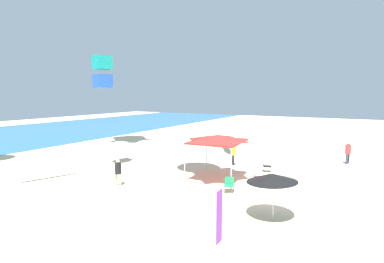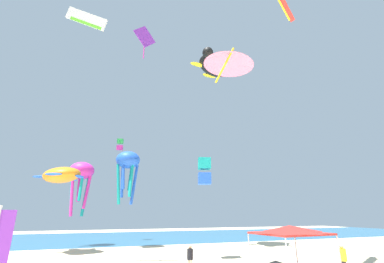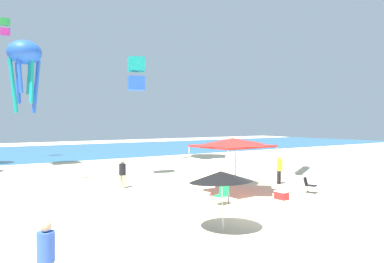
# 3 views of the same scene
# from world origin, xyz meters

# --- Properties ---
(ground) EXTENTS (120.00, 120.00, 0.10)m
(ground) POSITION_xyz_m (0.00, 0.00, -0.05)
(ground) COLOR beige
(ocean_strip) EXTENTS (120.00, 25.77, 0.02)m
(ocean_strip) POSITION_xyz_m (0.00, 36.83, 0.01)
(ocean_strip) COLOR #28668E
(ocean_strip) RESTS_ON ground
(canopy_tent) EXTENTS (3.70, 3.29, 2.91)m
(canopy_tent) POSITION_xyz_m (1.53, 3.81, 2.65)
(canopy_tent) COLOR #B7B7BC
(canopy_tent) RESTS_ON ground
(beach_umbrella) EXTENTS (2.22, 2.23, 2.12)m
(beach_umbrella) POSITION_xyz_m (-2.96, -0.85, 1.86)
(beach_umbrella) COLOR silver
(beach_umbrella) RESTS_ON ground
(folding_chair_right_of_tent) EXTENTS (0.76, 0.69, 0.82)m
(folding_chair_right_of_tent) POSITION_xyz_m (-0.50, 2.15, 0.47)
(folding_chair_right_of_tent) COLOR black
(folding_chair_right_of_tent) RESTS_ON ground
(folding_chair_near_cooler) EXTENTS (0.71, 0.77, 0.82)m
(folding_chair_near_cooler) POSITION_xyz_m (4.94, 1.62, 0.47)
(folding_chair_near_cooler) COLOR black
(folding_chair_near_cooler) RESTS_ON ground
(cooler_box) EXTENTS (0.43, 0.63, 0.40)m
(cooler_box) POSITION_xyz_m (2.53, 1.34, 0.20)
(cooler_box) COLOR red
(cooler_box) RESTS_ON ground
(person_by_tent) EXTENTS (0.38, 0.43, 1.62)m
(person_by_tent) POSITION_xyz_m (-2.69, 8.42, 0.95)
(person_by_tent) COLOR #C6B28C
(person_by_tent) RESTS_ON ground
(person_far_stroller) EXTENTS (0.38, 0.38, 1.60)m
(person_far_stroller) POSITION_xyz_m (-8.99, -2.34, 0.94)
(person_far_stroller) COLOR slate
(person_far_stroller) RESTS_ON ground
(person_beachcomber) EXTENTS (0.44, 0.42, 1.76)m
(person_beachcomber) POSITION_xyz_m (5.69, 4.39, 1.03)
(person_beachcomber) COLOR black
(person_beachcomber) RESTS_ON ground
(kite_box_teal) EXTENTS (1.34, 1.34, 2.26)m
(kite_box_teal) POSITION_xyz_m (-0.07, 12.14, 7.06)
(kite_box_teal) COLOR teal
(kite_box_green) EXTENTS (1.01, 1.09, 1.83)m
(kite_box_green) POSITION_xyz_m (-6.15, 29.68, 13.27)
(kite_box_green) COLOR green
(kite_octopus_blue) EXTENTS (2.71, 2.71, 6.00)m
(kite_octopus_blue) POSITION_xyz_m (-5.62, 21.91, 9.20)
(kite_octopus_blue) COLOR blue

